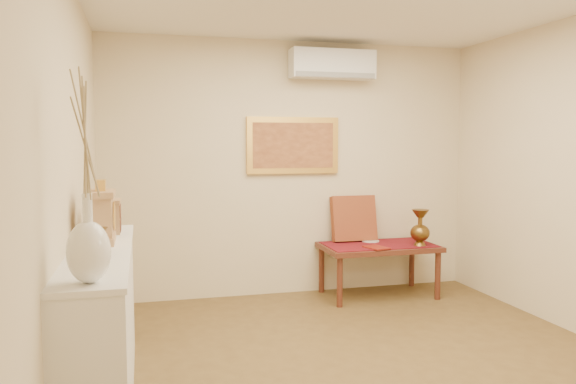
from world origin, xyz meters
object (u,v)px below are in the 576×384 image
object	(u,v)px
brass_urn_tall	(420,224)
mantel_clock	(102,216)
display_ledge	(102,327)
low_table	(379,251)
wooden_chest	(109,216)
white_vase	(86,170)

from	to	relation	value
brass_urn_tall	mantel_clock	distance (m)	3.42
display_ledge	mantel_clock	distance (m)	0.70
display_ledge	mantel_clock	xyz separation A→B (m)	(0.00, 0.22, 0.66)
display_ledge	low_table	size ratio (longest dim) A/B	1.68
display_ledge	wooden_chest	distance (m)	0.86
mantel_clock	display_ledge	bearing A→B (deg)	-91.00
low_table	white_vase	bearing A→B (deg)	-134.11
wooden_chest	low_table	size ratio (longest dim) A/B	0.20
display_ledge	wooden_chest	world-z (taller)	wooden_chest
mantel_clock	white_vase	bearing A→B (deg)	-89.45
white_vase	display_ledge	size ratio (longest dim) A/B	0.52
mantel_clock	low_table	bearing A→B (deg)	31.81
display_ledge	low_table	xyz separation A→B (m)	(2.67, 1.88, -0.01)
wooden_chest	mantel_clock	bearing A→B (deg)	-93.67
brass_urn_tall	wooden_chest	size ratio (longest dim) A/B	1.88
mantel_clock	wooden_chest	bearing A→B (deg)	86.33
wooden_chest	low_table	xyz separation A→B (m)	(2.65, 1.27, -0.62)
wooden_chest	brass_urn_tall	bearing A→B (deg)	19.82
wooden_chest	display_ledge	bearing A→B (deg)	-92.69
display_ledge	low_table	world-z (taller)	display_ledge
wooden_chest	low_table	world-z (taller)	wooden_chest
brass_urn_tall	display_ledge	size ratio (longest dim) A/B	0.23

